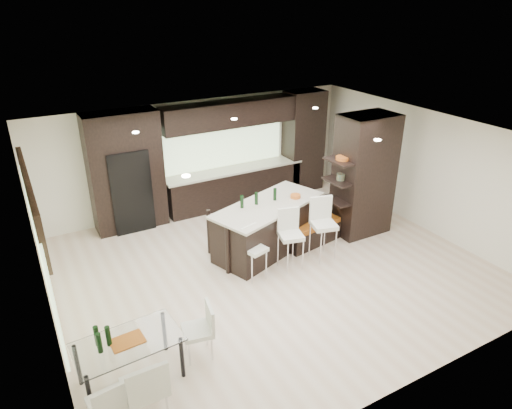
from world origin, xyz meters
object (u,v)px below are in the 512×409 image
stool_left (255,258)px  floor_vase (331,205)px  stool_mid (290,246)px  chair_far (109,407)px  kitchen_island (268,227)px  dining_table (130,361)px  chair_end (198,334)px  bench (311,232)px  stool_right (323,235)px  chair_near (145,391)px

stool_left → floor_vase: floor_vase is taller
stool_mid → chair_far: bearing=-138.0°
kitchen_island → stool_left: size_ratio=2.96×
kitchen_island → chair_far: 4.94m
dining_table → chair_end: chair_end is taller
stool_mid → floor_vase: size_ratio=0.86×
bench → dining_table: 4.90m
stool_left → stool_right: 1.55m
stool_mid → chair_end: 2.88m
stool_left → chair_end: stool_left is taller
bench → stool_mid: bearing=-156.2°
stool_mid → bench: size_ratio=0.74×
stool_right → floor_vase: (0.98, 1.03, 0.05)m
kitchen_island → chair_end: (-2.52, -2.23, -0.13)m
stool_mid → floor_vase: bearing=44.5°
floor_vase → chair_near: bearing=-149.4°
bench → dining_table: (-4.47, -1.99, 0.09)m
bench → chair_end: 4.00m
kitchen_island → stool_left: kitchen_island is taller
stool_left → chair_near: bearing=-157.2°
stool_mid → floor_vase: 2.03m
stool_mid → chair_near: 4.11m
dining_table → chair_end: 1.01m
kitchen_island → bench: kitchen_island is taller
chair_end → floor_vase: bearing=-50.4°
chair_near → floor_vase: bearing=30.0°
kitchen_island → chair_far: kitchen_island is taller
stool_mid → dining_table: stool_mid is taller
stool_right → dining_table: bearing=-147.7°
chair_near → chair_far: 0.45m
kitchen_island → bench: size_ratio=1.90×
chair_near → stool_mid: bearing=30.3°
floor_vase → chair_end: bearing=-150.8°
stool_right → floor_vase: bearing=61.1°
stool_left → stool_mid: stool_mid is taller
stool_left → bench: stool_left is taller
kitchen_island → stool_left: (-0.77, -0.83, -0.10)m
bench → chair_near: 5.24m
kitchen_island → chair_near: 4.61m
stool_right → chair_near: size_ratio=1.11×
floor_vase → chair_far: size_ratio=1.41×
chair_end → chair_near: bearing=136.7°
stool_right → bench: stool_right is taller
chair_near → kitchen_island: bearing=39.5°
stool_right → floor_vase: size_ratio=0.92×
stool_mid → chair_near: size_ratio=1.04×
kitchen_island → stool_right: 1.17m
dining_table → chair_end: size_ratio=1.79×
chair_end → dining_table: bearing=100.5°
stool_left → floor_vase: size_ratio=0.74×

